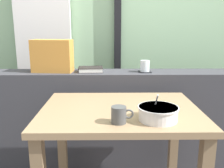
{
  "coord_description": "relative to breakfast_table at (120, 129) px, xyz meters",
  "views": [
    {
      "loc": [
        -0.11,
        -1.44,
        1.2
      ],
      "look_at": [
        -0.09,
        0.32,
        0.78
      ],
      "focal_mm": 39.43,
      "sensor_mm": 36.0,
      "label": 1
    }
  ],
  "objects": [
    {
      "name": "outdoor_backdrop",
      "position": [
        0.04,
        1.28,
        0.8
      ],
      "size": [
        4.8,
        0.08,
        2.8
      ],
      "primitive_type": "cube",
      "color": "#9EC699",
      "rests_on": "ground"
    },
    {
      "name": "curtain_left_panel",
      "position": [
        -0.73,
        1.18,
        0.65
      ],
      "size": [
        0.56,
        0.06,
        2.5
      ],
      "primitive_type": "cube",
      "color": "white",
      "rests_on": "ground"
    },
    {
      "name": "window_divider_post",
      "position": [
        0.02,
        1.21,
        0.7
      ],
      "size": [
        0.07,
        0.05,
        2.6
      ],
      "primitive_type": "cube",
      "color": "black",
      "rests_on": "ground"
    },
    {
      "name": "dark_console_ledge",
      "position": [
        0.04,
        0.61,
        -0.18
      ],
      "size": [
        2.8,
        0.28,
        0.83
      ],
      "primitive_type": "cube",
      "color": "#38383D",
      "rests_on": "ground"
    },
    {
      "name": "breakfast_table",
      "position": [
        0.0,
        0.0,
        0.0
      ],
      "size": [
        0.92,
        0.69,
        0.73
      ],
      "color": "#826849",
      "rests_on": "ground"
    },
    {
      "name": "coaster_square",
      "position": [
        0.23,
        0.59,
        0.24
      ],
      "size": [
        0.1,
        0.1,
        0.0
      ],
      "primitive_type": "cube",
      "color": "black",
      "rests_on": "dark_console_ledge"
    },
    {
      "name": "juice_glass",
      "position": [
        0.23,
        0.59,
        0.28
      ],
      "size": [
        0.08,
        0.08,
        0.09
      ],
      "color": "white",
      "rests_on": "coaster_square"
    },
    {
      "name": "closed_book",
      "position": [
        -0.22,
        0.61,
        0.26
      ],
      "size": [
        0.21,
        0.16,
        0.04
      ],
      "color": "black",
      "rests_on": "dark_console_ledge"
    },
    {
      "name": "throw_pillow",
      "position": [
        -0.52,
        0.61,
        0.37
      ],
      "size": [
        0.33,
        0.17,
        0.26
      ],
      "primitive_type": "cube",
      "rotation": [
        0.0,
        0.0,
        -0.1
      ],
      "color": "#D18938",
      "rests_on": "dark_console_ledge"
    },
    {
      "name": "soup_bowl",
      "position": [
        0.19,
        -0.19,
        0.17
      ],
      "size": [
        0.21,
        0.21,
        0.14
      ],
      "color": "silver",
      "rests_on": "breakfast_table"
    },
    {
      "name": "ceramic_mug",
      "position": [
        -0.01,
        -0.22,
        0.17
      ],
      "size": [
        0.11,
        0.08,
        0.08
      ],
      "color": "#4C4C4C",
      "rests_on": "breakfast_table"
    }
  ]
}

